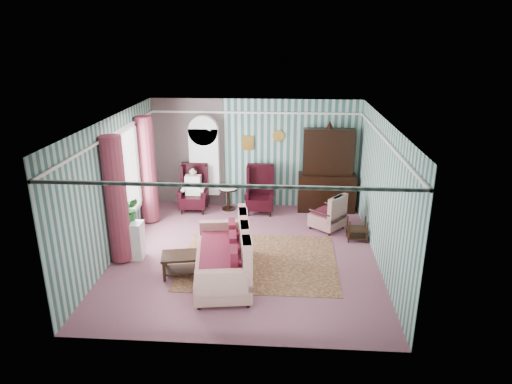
# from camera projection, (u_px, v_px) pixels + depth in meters

# --- Properties ---
(floor) EXTENTS (6.00, 6.00, 0.00)m
(floor) POSITION_uv_depth(u_px,v_px,m) (246.00, 254.00, 9.79)
(floor) COLOR #955666
(floor) RESTS_ON ground
(room_shell) EXTENTS (5.53, 6.02, 2.91)m
(room_shell) POSITION_uv_depth(u_px,v_px,m) (216.00, 162.00, 9.33)
(room_shell) COLOR #345F5C
(room_shell) RESTS_ON ground
(bookcase) EXTENTS (0.80, 0.28, 2.24)m
(bookcase) POSITION_uv_depth(u_px,v_px,m) (205.00, 166.00, 12.18)
(bookcase) COLOR white
(bookcase) RESTS_ON floor
(dresser_hutch) EXTENTS (1.50, 0.56, 2.36)m
(dresser_hutch) POSITION_uv_depth(u_px,v_px,m) (328.00, 168.00, 11.84)
(dresser_hutch) COLOR black
(dresser_hutch) RESTS_ON floor
(wingback_left) EXTENTS (0.76, 0.80, 1.25)m
(wingback_left) POSITION_uv_depth(u_px,v_px,m) (194.00, 188.00, 11.99)
(wingback_left) COLOR black
(wingback_left) RESTS_ON floor
(wingback_right) EXTENTS (0.76, 0.80, 1.25)m
(wingback_right) POSITION_uv_depth(u_px,v_px,m) (260.00, 190.00, 11.88)
(wingback_right) COLOR black
(wingback_right) RESTS_ON floor
(seated_woman) EXTENTS (0.44, 0.40, 1.18)m
(seated_woman) POSITION_uv_depth(u_px,v_px,m) (194.00, 190.00, 12.01)
(seated_woman) COLOR white
(seated_woman) RESTS_ON floor
(round_side_table) EXTENTS (0.50, 0.50, 0.60)m
(round_side_table) POSITION_uv_depth(u_px,v_px,m) (228.00, 199.00, 12.18)
(round_side_table) COLOR black
(round_side_table) RESTS_ON floor
(nest_table) EXTENTS (0.45, 0.38, 0.54)m
(nest_table) POSITION_uv_depth(u_px,v_px,m) (357.00, 229.00, 10.39)
(nest_table) COLOR black
(nest_table) RESTS_ON floor
(plant_stand) EXTENTS (0.55, 0.35, 0.80)m
(plant_stand) POSITION_uv_depth(u_px,v_px,m) (130.00, 240.00, 9.53)
(plant_stand) COLOR white
(plant_stand) RESTS_ON floor
(rug) EXTENTS (3.20, 2.60, 0.01)m
(rug) POSITION_uv_depth(u_px,v_px,m) (259.00, 261.00, 9.49)
(rug) COLOR #53251B
(rug) RESTS_ON floor
(sofa) EXTENTS (1.27, 2.39, 0.98)m
(sofa) POSITION_uv_depth(u_px,v_px,m) (223.00, 256.00, 8.67)
(sofa) COLOR beige
(sofa) RESTS_ON floor
(floral_armchair) EXTENTS (1.12, 1.11, 0.87)m
(floral_armchair) POSITION_uv_depth(u_px,v_px,m) (327.00, 212.00, 10.93)
(floral_armchair) COLOR #BFB894
(floral_armchair) RESTS_ON floor
(coffee_table) EXTENTS (0.98, 0.68, 0.44)m
(coffee_table) POSITION_uv_depth(u_px,v_px,m) (185.00, 265.00, 8.90)
(coffee_table) COLOR black
(coffee_table) RESTS_ON floor
(potted_plant_a) EXTENTS (0.44, 0.41, 0.40)m
(potted_plant_a) POSITION_uv_depth(u_px,v_px,m) (121.00, 216.00, 9.20)
(potted_plant_a) COLOR #1F581B
(potted_plant_a) RESTS_ON plant_stand
(potted_plant_b) EXTENTS (0.32, 0.30, 0.48)m
(potted_plant_b) POSITION_uv_depth(u_px,v_px,m) (132.00, 209.00, 9.45)
(potted_plant_b) COLOR #225019
(potted_plant_b) RESTS_ON plant_stand
(potted_plant_c) EXTENTS (0.25, 0.25, 0.43)m
(potted_plant_c) POSITION_uv_depth(u_px,v_px,m) (126.00, 212.00, 9.36)
(potted_plant_c) COLOR #1B561C
(potted_plant_c) RESTS_ON plant_stand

